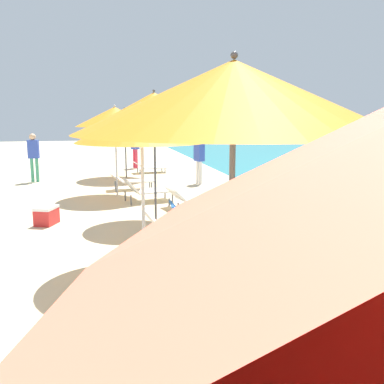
{
  "coord_description": "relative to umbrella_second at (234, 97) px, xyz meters",
  "views": [
    {
      "loc": [
        -0.41,
        0.12,
        2.29
      ],
      "look_at": [
        1.03,
        6.6,
        1.07
      ],
      "focal_mm": 38.77,
      "sensor_mm": 36.0,
      "label": 1
    }
  ],
  "objects": [
    {
      "name": "umbrella_third",
      "position": [
        -0.44,
        2.91,
        -0.27
      ],
      "size": [
        1.92,
        1.92,
        2.48
      ],
      "color": "silver",
      "rests_on": "ground"
    },
    {
      "name": "umbrella_fourth",
      "position": [
        0.13,
        5.83,
        0.1
      ],
      "size": [
        1.83,
        1.83,
        2.84
      ],
      "color": "#4C4C51",
      "rests_on": "ground"
    },
    {
      "name": "cooler_box",
      "position": [
        -2.21,
        5.89,
        -2.24
      ],
      "size": [
        0.52,
        0.6,
        0.39
      ],
      "color": "red",
      "rests_on": "ground"
    },
    {
      "name": "lounger_third_shoreside",
      "position": [
        0.32,
        3.99,
        -2.1
      ],
      "size": [
        1.48,
        0.65,
        0.7
      ],
      "rotation": [
        0.0,
        0.0,
        -0.03
      ],
      "color": "white",
      "rests_on": "ground"
    },
    {
      "name": "lounger_second_shoreside",
      "position": [
        0.78,
        1.09,
        -2.15
      ],
      "size": [
        1.56,
        0.86,
        0.58
      ],
      "rotation": [
        0.0,
        0.0,
        0.13
      ],
      "color": "white",
      "rests_on": "ground"
    },
    {
      "name": "person_walking_far",
      "position": [
        2.22,
        10.41,
        -1.48
      ],
      "size": [
        0.33,
        0.41,
        1.58
      ],
      "rotation": [
        0.0,
        0.0,
        0.36
      ],
      "color": "silver",
      "rests_on": "ground"
    },
    {
      "name": "umbrella_farthest",
      "position": [
        -0.11,
        12.43,
        -0.12
      ],
      "size": [
        2.37,
        2.37,
        2.59
      ],
      "color": "#4C4C51",
      "rests_on": "ground"
    },
    {
      "name": "person_walking_near",
      "position": [
        0.47,
        15.21,
        -1.4
      ],
      "size": [
        0.38,
        0.42,
        1.7
      ],
      "rotation": [
        0.0,
        0.0,
        0.56
      ],
      "color": "#D8334C",
      "rests_on": "ground"
    },
    {
      "name": "person_walking_mid",
      "position": [
        -3.3,
        12.06,
        -1.41
      ],
      "size": [
        0.38,
        0.25,
        1.69
      ],
      "rotation": [
        0.0,
        0.0,
        4.63
      ],
      "color": "#3F9972",
      "rests_on": "ground"
    },
    {
      "name": "lounger_fifth_shoreside",
      "position": [
        -0.11,
        9.78,
        -2.13
      ],
      "size": [
        1.36,
        0.57,
        0.55
      ],
      "rotation": [
        0.0,
        0.0,
        0.01
      ],
      "color": "white",
      "rests_on": "ground"
    },
    {
      "name": "lounger_fourth_inland",
      "position": [
        0.94,
        4.59,
        -2.17
      ],
      "size": [
        1.52,
        0.76,
        0.62
      ],
      "rotation": [
        0.0,
        0.0,
        -0.08
      ],
      "color": "blue",
      "rests_on": "ground"
    },
    {
      "name": "lounger_farthest_shoreside",
      "position": [
        0.92,
        13.55,
        -2.19
      ],
      "size": [
        1.35,
        0.75,
        0.46
      ],
      "rotation": [
        0.0,
        0.0,
        0.09
      ],
      "color": "white",
      "rests_on": "ground"
    },
    {
      "name": "lounger_fourth_shoreside",
      "position": [
        1.18,
        6.94,
        -2.17
      ],
      "size": [
        1.4,
        0.95,
        0.53
      ],
      "rotation": [
        0.0,
        0.0,
        0.21
      ],
      "color": "white",
      "rests_on": "ground"
    },
    {
      "name": "umbrella_second",
      "position": [
        0.0,
        0.0,
        0.0
      ],
      "size": [
        2.51,
        2.51,
        2.78
      ],
      "color": "#4C4C51",
      "rests_on": "ground"
    },
    {
      "name": "lounger_fifth_inland",
      "position": [
        0.16,
        7.83,
        -2.1
      ],
      "size": [
        1.45,
        0.94,
        0.66
      ],
      "rotation": [
        0.0,
        0.0,
        0.19
      ],
      "color": "white",
      "rests_on": "ground"
    },
    {
      "name": "umbrella_fifth",
      "position": [
        -0.6,
        8.81,
        -0.17
      ],
      "size": [
        2.19,
        2.19,
        2.6
      ],
      "color": "silver",
      "rests_on": "ground"
    }
  ]
}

